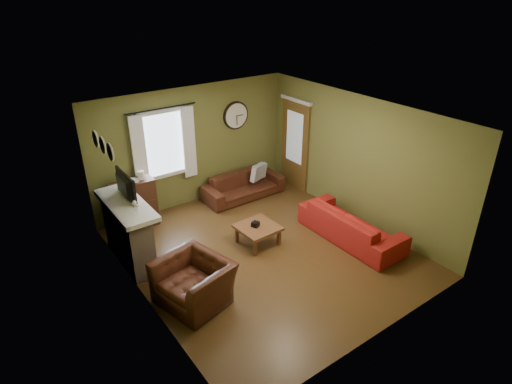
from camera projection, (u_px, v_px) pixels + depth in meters
floor at (264, 252)px, 7.96m from camera, size 4.60×5.20×0.00m
ceiling at (266, 116)px, 6.80m from camera, size 4.60×5.20×0.00m
wall_left at (138, 230)px, 6.18m from camera, size 0.00×5.20×2.60m
wall_right at (356, 159)px, 8.58m from camera, size 0.00×5.20×2.60m
wall_back at (193, 146)px, 9.27m from camera, size 4.60×0.00×2.60m
wall_front at (386, 261)px, 5.49m from camera, size 4.60×0.00×2.60m
fireplace at (129, 235)px, 7.45m from camera, size 0.40×1.40×1.10m
firebox at (141, 243)px, 7.66m from camera, size 0.04×0.60×0.55m
mantel at (126, 205)px, 7.20m from camera, size 0.58×1.60×0.08m
tv at (122, 190)px, 7.23m from camera, size 0.08×0.60×0.35m
tv_screen at (126, 186)px, 7.24m from camera, size 0.02×0.62×0.36m
medallion_left at (110, 152)px, 6.34m from camera, size 0.28×0.28×0.03m
medallion_mid at (103, 145)px, 6.60m from camera, size 0.28×0.28×0.03m
medallion_right at (96, 139)px, 6.85m from camera, size 0.28×0.28×0.03m
window_pane at (163, 144)px, 8.80m from camera, size 1.00×0.02×1.30m
curtain_rod at (161, 109)px, 8.38m from camera, size 0.03×0.03×1.50m
curtain_left at (139, 154)px, 8.46m from camera, size 0.28×0.04×1.55m
curtain_right at (189, 142)px, 9.03m from camera, size 0.28×0.04×1.55m
wall_clock at (236, 116)px, 9.58m from camera, size 0.64×0.06×0.64m
door at (295, 145)px, 10.02m from camera, size 0.05×0.90×2.10m
bookshelf at (134, 205)px, 8.54m from camera, size 0.85×0.36×1.01m
book at (132, 185)px, 8.29m from camera, size 0.30×0.31×0.02m
sofa_brown at (244, 185)px, 9.86m from camera, size 1.90×0.74×0.56m
pillow_left at (259, 171)px, 9.90m from camera, size 0.38×0.15×0.37m
pillow_right at (258, 172)px, 9.85m from camera, size 0.40×0.24×0.38m
sofa_red at (351, 225)px, 8.23m from camera, size 0.84×2.14×0.63m
armchair at (194, 282)px, 6.61m from camera, size 1.19×1.29×0.71m
coffee_table at (258, 235)px, 8.12m from camera, size 0.74×0.74×0.38m
tissue_box at (255, 226)px, 8.02m from camera, size 0.16×0.16×0.10m
wine_glass_a at (137, 209)px, 6.79m from camera, size 0.06×0.06×0.18m
wine_glass_b at (135, 206)px, 6.86m from camera, size 0.07×0.07×0.20m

